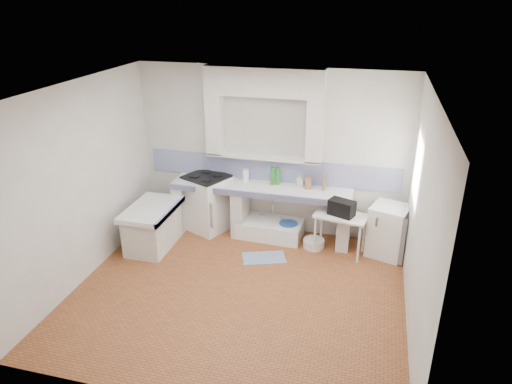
% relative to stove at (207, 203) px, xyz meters
% --- Properties ---
extents(floor, '(4.50, 4.50, 0.00)m').
position_rel_stove_xyz_m(floor, '(1.06, -1.72, -0.48)').
color(floor, '#955029').
rests_on(floor, ground).
extents(ceiling, '(4.50, 4.50, 0.00)m').
position_rel_stove_xyz_m(ceiling, '(1.06, -1.72, 2.32)').
color(ceiling, silver).
rests_on(ceiling, ground).
extents(wall_back, '(4.50, 0.00, 4.50)m').
position_rel_stove_xyz_m(wall_back, '(1.06, 0.28, 0.92)').
color(wall_back, silver).
rests_on(wall_back, ground).
extents(wall_front, '(4.50, 0.00, 4.50)m').
position_rel_stove_xyz_m(wall_front, '(1.06, -3.72, 0.92)').
color(wall_front, silver).
rests_on(wall_front, ground).
extents(wall_left, '(0.00, 4.50, 4.50)m').
position_rel_stove_xyz_m(wall_left, '(-1.19, -1.72, 0.92)').
color(wall_left, silver).
rests_on(wall_left, ground).
extents(wall_right, '(0.00, 4.50, 4.50)m').
position_rel_stove_xyz_m(wall_right, '(3.31, -1.72, 0.92)').
color(wall_right, silver).
rests_on(wall_right, ground).
extents(alcove_mass, '(1.90, 0.25, 0.45)m').
position_rel_stove_xyz_m(alcove_mass, '(0.96, 0.15, 2.10)').
color(alcove_mass, silver).
rests_on(alcove_mass, ground).
extents(window_frame, '(0.35, 0.86, 1.06)m').
position_rel_stove_xyz_m(window_frame, '(3.48, -0.52, 1.12)').
color(window_frame, '#3C2713').
rests_on(window_frame, ground).
extents(lace_valance, '(0.01, 0.84, 0.24)m').
position_rel_stove_xyz_m(lace_valance, '(3.34, -0.52, 1.50)').
color(lace_valance, white).
rests_on(lace_valance, ground).
extents(counter_slab, '(3.00, 0.60, 0.08)m').
position_rel_stove_xyz_m(counter_slab, '(0.96, -0.02, 0.38)').
color(counter_slab, white).
rests_on(counter_slab, ground).
extents(counter_lip, '(3.00, 0.04, 0.10)m').
position_rel_stove_xyz_m(counter_lip, '(0.96, -0.30, 0.38)').
color(counter_lip, navy).
rests_on(counter_lip, ground).
extents(counter_pier_left, '(0.20, 0.55, 0.82)m').
position_rel_stove_xyz_m(counter_pier_left, '(-0.44, -0.02, -0.07)').
color(counter_pier_left, silver).
rests_on(counter_pier_left, ground).
extents(counter_pier_mid, '(0.20, 0.55, 0.82)m').
position_rel_stove_xyz_m(counter_pier_mid, '(0.61, -0.02, -0.07)').
color(counter_pier_mid, silver).
rests_on(counter_pier_mid, ground).
extents(counter_pier_right, '(0.20, 0.55, 0.82)m').
position_rel_stove_xyz_m(counter_pier_right, '(2.36, -0.02, -0.07)').
color(counter_pier_right, silver).
rests_on(counter_pier_right, ground).
extents(peninsula_top, '(0.70, 1.10, 0.08)m').
position_rel_stove_xyz_m(peninsula_top, '(-0.64, -0.82, 0.18)').
color(peninsula_top, white).
rests_on(peninsula_top, ground).
extents(peninsula_base, '(0.60, 1.00, 0.62)m').
position_rel_stove_xyz_m(peninsula_base, '(-0.64, -0.82, -0.17)').
color(peninsula_base, silver).
rests_on(peninsula_base, ground).
extents(peninsula_lip, '(0.04, 1.10, 0.10)m').
position_rel_stove_xyz_m(peninsula_lip, '(-0.31, -0.82, 0.18)').
color(peninsula_lip, navy).
rests_on(peninsula_lip, ground).
extents(backsplash, '(4.27, 0.03, 0.40)m').
position_rel_stove_xyz_m(backsplash, '(1.06, 0.26, 0.62)').
color(backsplash, navy).
rests_on(backsplash, ground).
extents(stove, '(0.88, 0.87, 0.95)m').
position_rel_stove_xyz_m(stove, '(0.00, 0.00, 0.00)').
color(stove, white).
rests_on(stove, ground).
extents(sink, '(1.12, 0.64, 0.26)m').
position_rel_stove_xyz_m(sink, '(1.12, -0.03, -0.35)').
color(sink, white).
rests_on(sink, ground).
extents(side_table, '(0.86, 0.58, 0.04)m').
position_rel_stove_xyz_m(side_table, '(2.31, -0.28, -0.14)').
color(side_table, white).
rests_on(side_table, ground).
extents(fridge, '(0.67, 0.67, 0.83)m').
position_rel_stove_xyz_m(fridge, '(3.04, -0.15, -0.06)').
color(fridge, white).
rests_on(fridge, ground).
extents(bucket_red, '(0.33, 0.33, 0.25)m').
position_rel_stove_xyz_m(bucket_red, '(0.96, -0.03, -0.35)').
color(bucket_red, '#AD1E25').
rests_on(bucket_red, ground).
extents(bucket_orange, '(0.35, 0.35, 0.25)m').
position_rel_stove_xyz_m(bucket_orange, '(1.20, -0.14, -0.35)').
color(bucket_orange, '#CC4E22').
rests_on(bucket_orange, ground).
extents(bucket_blue, '(0.41, 0.41, 0.30)m').
position_rel_stove_xyz_m(bucket_blue, '(1.44, -0.06, -0.33)').
color(bucket_blue, blue).
rests_on(bucket_blue, ground).
extents(basin_white, '(0.45, 0.45, 0.13)m').
position_rel_stove_xyz_m(basin_white, '(1.90, -0.22, -0.41)').
color(basin_white, white).
rests_on(basin_white, ground).
extents(water_bottle_a, '(0.10, 0.10, 0.32)m').
position_rel_stove_xyz_m(water_bottle_a, '(0.96, 0.13, -0.32)').
color(water_bottle_a, silver).
rests_on(water_bottle_a, ground).
extents(water_bottle_b, '(0.09, 0.09, 0.30)m').
position_rel_stove_xyz_m(water_bottle_b, '(1.32, 0.08, -0.33)').
color(water_bottle_b, silver).
rests_on(water_bottle_b, ground).
extents(black_bag, '(0.45, 0.35, 0.25)m').
position_rel_stove_xyz_m(black_bag, '(2.31, -0.29, 0.31)').
color(black_bag, black).
rests_on(black_bag, side_table).
extents(green_bottle_a, '(0.08, 0.08, 0.31)m').
position_rel_stove_xyz_m(green_bottle_a, '(1.13, 0.10, 0.58)').
color(green_bottle_a, '#227E21').
rests_on(green_bottle_a, counter_slab).
extents(green_bottle_b, '(0.06, 0.06, 0.29)m').
position_rel_stove_xyz_m(green_bottle_b, '(1.20, 0.13, 0.57)').
color(green_bottle_b, '#227E21').
rests_on(green_bottle_b, counter_slab).
extents(knife_block, '(0.11, 0.09, 0.20)m').
position_rel_stove_xyz_m(knife_block, '(1.72, 0.08, 0.52)').
color(knife_block, olive).
rests_on(knife_block, counter_slab).
extents(cutting_board, '(0.02, 0.20, 0.27)m').
position_rel_stove_xyz_m(cutting_board, '(1.98, 0.13, 0.56)').
color(cutting_board, olive).
rests_on(cutting_board, counter_slab).
extents(paper_towel, '(0.13, 0.13, 0.21)m').
position_rel_stove_xyz_m(paper_towel, '(0.66, 0.13, 0.53)').
color(paper_towel, white).
rests_on(paper_towel, counter_slab).
extents(soap_bottle, '(0.12, 0.12, 0.21)m').
position_rel_stove_xyz_m(soap_bottle, '(1.58, 0.13, 0.53)').
color(soap_bottle, white).
rests_on(soap_bottle, counter_slab).
extents(rug, '(0.76, 0.59, 0.01)m').
position_rel_stove_xyz_m(rug, '(1.20, -0.77, -0.47)').
color(rug, navy).
rests_on(rug, ground).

